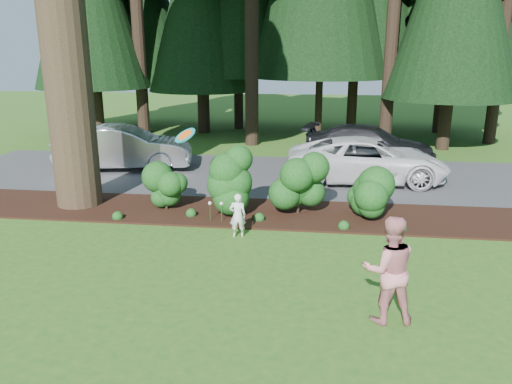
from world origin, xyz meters
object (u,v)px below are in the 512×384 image
Objects in this scene: adult at (389,270)px; frisbee at (185,135)px; child at (238,215)px; car_silver_wagon at (124,148)px; car_dark_suv at (369,145)px; car_white_suv at (368,160)px.

frisbee reaches higher than adult.
adult reaches higher than child.
frisbee is (3.97, -5.99, 1.54)m from car_silver_wagon.
frisbee reaches higher than car_silver_wagon.
adult is (8.22, -9.60, 0.08)m from car_silver_wagon.
car_dark_suv is 8.54× the size of frisbee.
car_white_suv is at bearing -132.72° from child.
car_white_suv is at bearing 48.63° from frisbee.
child is (5.21, -6.18, -0.29)m from car_silver_wagon.
car_silver_wagon is at bearing 83.54° from car_white_suv.
car_silver_wagon is at bearing 123.53° from frisbee.
car_silver_wagon is 0.97× the size of car_dark_suv.
car_dark_suv is 2.75× the size of adult.
adult is 3.11× the size of frisbee.
child is 1.83× the size of frisbee.
child is at bearing 168.32° from car_dark_suv.
child is (-3.73, -8.30, -0.22)m from car_dark_suv.
frisbee is at bearing -19.54° from child.
car_silver_wagon is 7.35m from frisbee.
frisbee is (-1.24, 0.19, 1.84)m from child.
adult is at bearing 175.25° from car_white_suv.
car_white_suv is 2.90× the size of adult.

